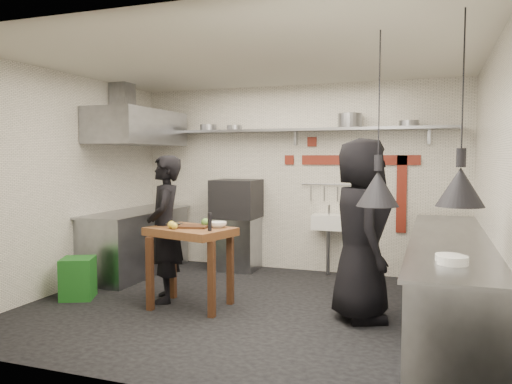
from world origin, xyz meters
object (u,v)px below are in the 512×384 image
(combi_oven, at_px, (236,199))
(green_bin, at_px, (78,278))
(chef_right, at_px, (361,229))
(prep_table, at_px, (191,267))
(chef_left, at_px, (165,228))
(oven_stand, at_px, (236,243))

(combi_oven, xyz_separation_m, green_bin, (-1.24, -2.09, -0.84))
(chef_right, bearing_deg, green_bin, 75.74)
(prep_table, xyz_separation_m, chef_left, (-0.41, 0.14, 0.41))
(combi_oven, relative_size, prep_table, 0.73)
(green_bin, height_order, chef_left, chef_left)
(chef_right, bearing_deg, combi_oven, 30.13)
(oven_stand, xyz_separation_m, combi_oven, (0.03, -0.05, 0.69))
(green_bin, xyz_separation_m, prep_table, (1.46, 0.15, 0.21))
(oven_stand, xyz_separation_m, green_bin, (-1.21, -2.15, -0.15))
(combi_oven, distance_m, chef_right, 2.72)
(oven_stand, height_order, chef_left, chef_left)
(prep_table, distance_m, chef_left, 0.60)
(combi_oven, bearing_deg, oven_stand, 115.84)
(green_bin, height_order, prep_table, prep_table)
(prep_table, distance_m, chef_right, 1.97)
(combi_oven, bearing_deg, prep_table, -84.67)
(prep_table, bearing_deg, chef_left, 177.00)
(chef_right, bearing_deg, prep_table, 76.15)
(chef_right, bearing_deg, oven_stand, 29.62)
(combi_oven, relative_size, chef_right, 0.35)
(oven_stand, bearing_deg, prep_table, -84.07)
(green_bin, height_order, chef_right, chef_right)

